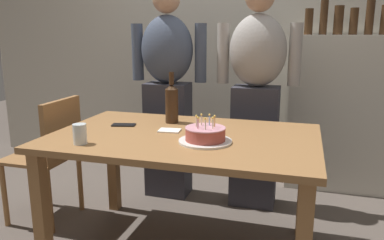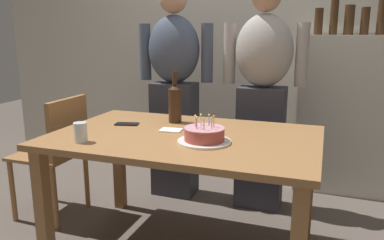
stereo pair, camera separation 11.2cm
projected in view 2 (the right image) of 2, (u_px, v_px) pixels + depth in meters
The scene contains 11 objects.
back_wall at pixel (244, 33), 3.47m from camera, with size 5.20×0.10×2.60m, color beige.
dining_table at pixel (184, 151), 2.19m from camera, with size 1.50×0.96×0.74m.
birthday_cake at pixel (204, 136), 2.00m from camera, with size 0.28×0.28×0.15m.
water_glass_near at pixel (81, 132), 2.01m from camera, with size 0.07×0.07×0.11m, color silver.
wine_bottle at pixel (175, 102), 2.44m from camera, with size 0.08×0.08×0.33m.
cell_phone at pixel (127, 124), 2.40m from camera, with size 0.14×0.07×0.01m, color black.
napkin_stack at pixel (171, 130), 2.25m from camera, with size 0.13×0.09×0.01m, color white.
person_man_bearded at pixel (174, 89), 3.00m from camera, with size 0.61×0.27×1.66m.
person_woman_cardigan at pixel (262, 93), 2.78m from camera, with size 0.61×0.27×1.66m.
dining_chair at pixel (58, 148), 2.68m from camera, with size 0.42×0.42×0.87m.
shelf_cabinet at pixel (348, 114), 3.11m from camera, with size 0.80×0.30×1.57m.
Camera 2 is at (0.74, -1.96, 1.31)m, focal length 35.64 mm.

